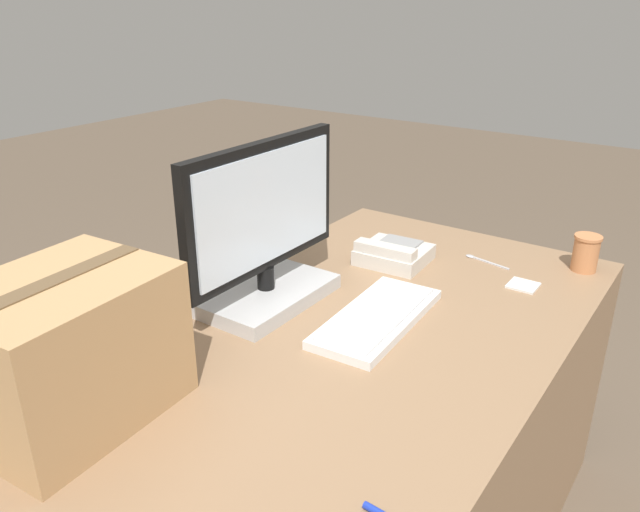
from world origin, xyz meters
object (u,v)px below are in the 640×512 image
object	(u,v)px
monitor	(265,239)
spoon	(481,260)
keyboard	(377,317)
sticky_note_pad	(523,285)
paper_cup_right	(586,253)
desk_phone	(393,254)
cardboard_box	(66,350)

from	to	relation	value
monitor	spoon	xyz separation A→B (m)	(0.57, -0.35, -0.17)
keyboard	sticky_note_pad	distance (m)	0.46
paper_cup_right	monitor	bearing A→B (deg)	137.43
desk_phone	cardboard_box	size ratio (longest dim) A/B	0.53
keyboard	sticky_note_pad	bearing A→B (deg)	-32.81
monitor	sticky_note_pad	bearing A→B (deg)	-47.72
desk_phone	spoon	xyz separation A→B (m)	(0.16, -0.21, -0.03)
paper_cup_right	sticky_note_pad	world-z (taller)	paper_cup_right
sticky_note_pad	spoon	bearing A→B (deg)	56.90
spoon	desk_phone	bearing A→B (deg)	50.13
keyboard	sticky_note_pad	xyz separation A→B (m)	(0.40, -0.22, -0.01)
desk_phone	cardboard_box	distance (m)	0.99
desk_phone	spoon	bearing A→B (deg)	-55.66
monitor	keyboard	distance (m)	0.34
cardboard_box	paper_cup_right	bearing A→B (deg)	-26.54
spoon	sticky_note_pad	xyz separation A→B (m)	(-0.10, -0.16, 0.00)
cardboard_box	sticky_note_pad	distance (m)	1.16
monitor	keyboard	bearing A→B (deg)	-76.85
keyboard	cardboard_box	bearing A→B (deg)	152.03
monitor	paper_cup_right	bearing A→B (deg)	-42.57
spoon	sticky_note_pad	size ratio (longest dim) A/B	1.93
monitor	desk_phone	size ratio (longest dim) A/B	2.63
desk_phone	paper_cup_right	distance (m)	0.54
keyboard	monitor	bearing A→B (deg)	99.70
desk_phone	paper_cup_right	xyz separation A→B (m)	(0.27, -0.48, 0.03)
desk_phone	cardboard_box	world-z (taller)	cardboard_box
paper_cup_right	cardboard_box	xyz separation A→B (m)	(-1.24, 0.62, 0.08)
keyboard	desk_phone	distance (m)	0.37
monitor	cardboard_box	distance (m)	0.57
monitor	keyboard	xyz separation A→B (m)	(0.07, -0.29, -0.16)
spoon	cardboard_box	world-z (taller)	cardboard_box
keyboard	paper_cup_right	bearing A→B (deg)	-32.01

